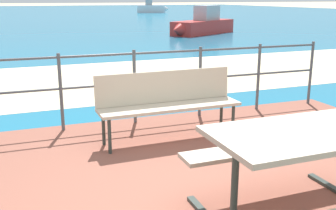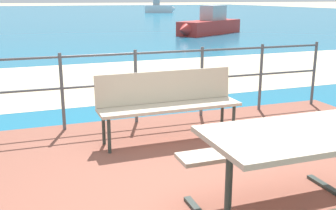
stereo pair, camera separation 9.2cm
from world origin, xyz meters
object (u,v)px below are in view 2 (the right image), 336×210
at_px(boat_far, 209,25).
at_px(picnic_table, 309,156).
at_px(park_bench, 168,99).
at_px(boat_near, 159,8).

bearing_deg(boat_far, picnic_table, 35.43).
distance_m(picnic_table, park_bench, 2.27).
height_order(picnic_table, boat_far, boat_far).
bearing_deg(park_bench, boat_near, 70.89).
distance_m(park_bench, boat_near, 42.21).
height_order(park_bench, boat_near, boat_near).
relative_size(park_bench, boat_near, 0.47).
relative_size(picnic_table, boat_far, 0.37).
relative_size(picnic_table, park_bench, 0.88).
xyz_separation_m(park_bench, boat_near, (13.07, 40.14, -0.03)).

